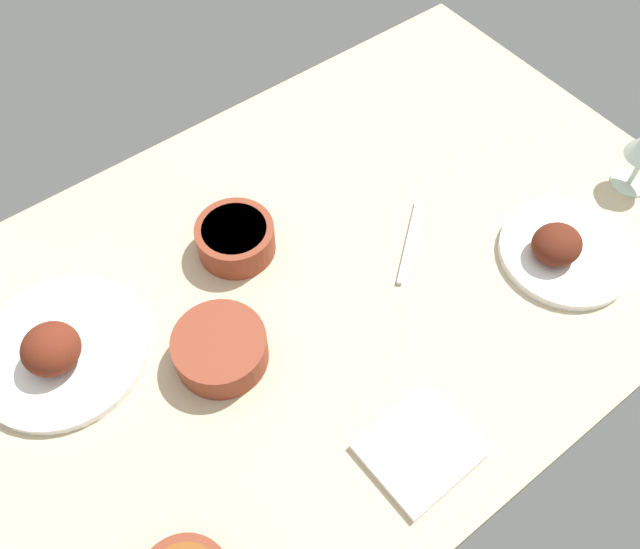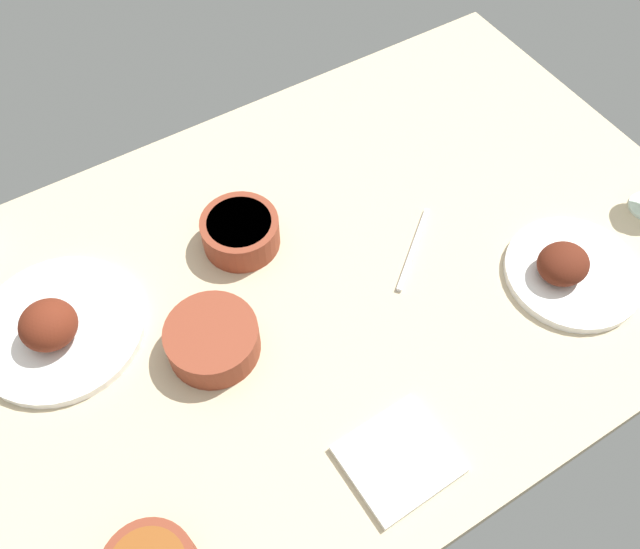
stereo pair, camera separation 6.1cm
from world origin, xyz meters
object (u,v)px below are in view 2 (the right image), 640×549
Objects in this scene: folded_napkin at (398,459)px; fork_loose at (414,249)px; plate_center_main at (569,270)px; plate_near_viewer at (56,327)px; bowl_pasta at (240,231)px; bowl_sauce at (212,339)px.

fork_loose is at bearing -129.33° from folded_napkin.
folded_napkin is at bearing 14.50° from plate_center_main.
plate_near_viewer reaches higher than plate_center_main.
fork_loose is at bearing 145.30° from bowl_pasta.
folded_napkin is (-14.37, 30.00, -2.47)cm from bowl_sauce.
bowl_pasta is 46.45cm from folded_napkin.
bowl_sauce is 0.99× the size of folded_napkin.
fork_loose is (18.96, -18.10, -1.54)cm from plate_center_main.
plate_center_main is at bearing 161.72° from bowl_sauce.
plate_near_viewer is 25.28cm from bowl_sauce.
folded_napkin is at bearing 127.18° from plate_near_viewer.
plate_center_main is 1.24× the size of fork_loose.
plate_near_viewer is 2.01× the size of bowl_pasta.
bowl_pasta reaches higher than bowl_sauce.
fork_loose is (-58.33, 16.18, -1.73)cm from plate_near_viewer.
plate_near_viewer is 1.84× the size of folded_napkin.
folded_napkin is 0.80× the size of fork_loose.
bowl_pasta is 0.92× the size of bowl_sauce.
bowl_pasta reaches higher than folded_napkin.
plate_near_viewer reaches higher than bowl_sauce.
plate_center_main is 56.23cm from bowl_pasta.
plate_center_main is at bearing 97.87° from fork_loose.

